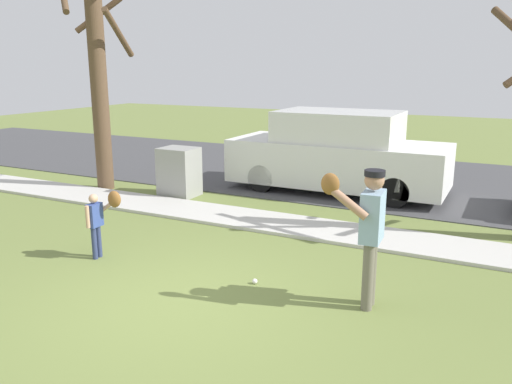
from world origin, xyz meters
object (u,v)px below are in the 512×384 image
at_px(baseball, 255,281).
at_px(street_tree_far, 97,64).
at_px(utility_cabinet, 179,172).
at_px(parked_van_white, 338,154).
at_px(person_adult, 368,223).
at_px(person_child, 100,215).

distance_m(baseball, street_tree_far, 7.35).
bearing_deg(utility_cabinet, baseball, -43.98).
bearing_deg(street_tree_far, parked_van_white, 23.72).
relative_size(utility_cabinet, parked_van_white, 0.22).
height_order(baseball, utility_cabinet, utility_cabinet).
height_order(utility_cabinet, street_tree_far, street_tree_far).
bearing_deg(baseball, street_tree_far, 149.43).
relative_size(baseball, street_tree_far, 0.01).
bearing_deg(person_adult, street_tree_far, -28.30).
xyz_separation_m(person_adult, person_child, (-4.09, -0.18, -0.39)).
xyz_separation_m(baseball, utility_cabinet, (-3.79, 3.66, 0.52)).
relative_size(person_adult, parked_van_white, 0.35).
height_order(person_adult, street_tree_far, street_tree_far).
bearing_deg(person_child, person_adult, -0.76).
bearing_deg(utility_cabinet, parked_van_white, 33.14).
bearing_deg(parked_van_white, person_child, 72.34).
height_order(baseball, parked_van_white, parked_van_white).
bearing_deg(parked_van_white, person_adult, 111.46).
height_order(person_child, street_tree_far, street_tree_far).
relative_size(person_child, parked_van_white, 0.21).
xyz_separation_m(baseball, street_tree_far, (-5.81, 3.43, 2.91)).
relative_size(person_adult, street_tree_far, 0.31).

